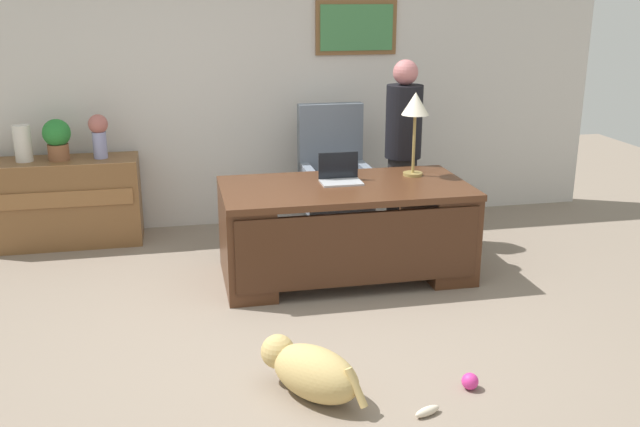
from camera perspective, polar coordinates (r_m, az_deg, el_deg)
The scene contains 14 objects.
ground_plane at distance 4.78m, azimuth -1.84°, elevation -9.84°, with size 12.00×12.00×0.00m, color gray.
back_wall at distance 6.88m, azimuth -5.71°, elevation 10.31°, with size 7.00×0.16×2.70m.
desk at distance 5.60m, azimuth 2.07°, elevation -1.13°, with size 1.92×0.99×0.75m.
credenza at distance 6.76m, azimuth -20.01°, elevation 0.86°, with size 1.37×0.50×0.77m.
armchair at distance 6.58m, azimuth 1.10°, elevation 2.71°, with size 0.60×0.59×1.21m.
person_standing at distance 6.35m, azimuth 6.65°, elevation 5.02°, with size 0.32×0.32×1.64m.
dog_lying at distance 4.07m, azimuth -0.77°, elevation -12.48°, with size 0.59×0.64×0.30m.
laptop at distance 5.61m, azimuth 1.60°, elevation 3.11°, with size 0.32×0.22×0.22m.
desk_lamp at distance 5.77m, azimuth 7.64°, elevation 8.28°, with size 0.22×0.22×0.68m.
vase_with_flowers at distance 6.58m, azimuth -17.31°, elevation 6.19°, with size 0.17×0.17×0.39m.
vase_empty at distance 6.69m, azimuth -22.73°, elevation 5.21°, with size 0.15×0.15×0.32m, color silver.
potted_plant at distance 6.63m, azimuth -20.33°, elevation 5.73°, with size 0.24×0.24×0.36m.
dog_toy_ball at distance 4.27m, azimuth 11.93°, elevation -13.02°, with size 0.10×0.10×0.10m, color #D8338C.
dog_toy_bone at distance 4.01m, azimuth 8.60°, elevation -15.40°, with size 0.16×0.05×0.05m, color beige.
Camera 1 is at (-0.72, -4.19, 2.17)m, focal length 39.92 mm.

